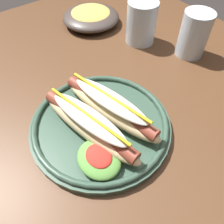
# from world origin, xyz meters

# --- Properties ---
(ground_plane) EXTENTS (8.00, 8.00, 0.00)m
(ground_plane) POSITION_xyz_m (0.00, 0.00, 0.00)
(ground_plane) COLOR #2D2826
(dining_table) EXTENTS (1.15, 0.93, 0.74)m
(dining_table) POSITION_xyz_m (0.00, 0.00, 0.64)
(dining_table) COLOR #51331E
(dining_table) RESTS_ON ground_plane
(hot_dog_plate) EXTENTS (0.29, 0.29, 0.08)m
(hot_dog_plate) POSITION_xyz_m (0.05, -0.12, 0.77)
(hot_dog_plate) COLOR #334C3D
(hot_dog_plate) RESTS_ON dining_table
(water_cup) EXTENTS (0.08, 0.08, 0.12)m
(water_cup) POSITION_xyz_m (-0.14, 0.17, 0.80)
(water_cup) COLOR silver
(water_cup) RESTS_ON dining_table
(extra_cup) EXTENTS (0.08, 0.08, 0.12)m
(extra_cup) POSITION_xyz_m (-0.01, 0.23, 0.80)
(extra_cup) COLOR silver
(extra_cup) RESTS_ON dining_table
(side_bowl) EXTENTS (0.18, 0.18, 0.05)m
(side_bowl) POSITION_xyz_m (-0.31, 0.11, 0.76)
(side_bowl) COLOR #423833
(side_bowl) RESTS_ON dining_table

